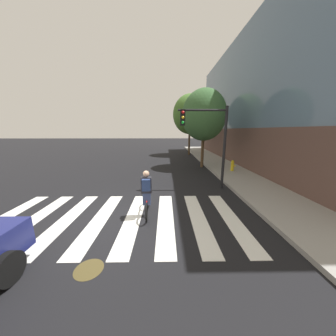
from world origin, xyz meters
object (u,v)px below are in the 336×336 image
at_px(fire_hydrant, 232,166).
at_px(street_tree_near, 204,115).
at_px(manhole_cover, 89,269).
at_px(traffic_light_near, 209,134).
at_px(cyclist, 147,194).
at_px(street_tree_mid, 190,114).

xyz_separation_m(fire_hydrant, street_tree_near, (-1.80, 2.01, 3.67)).
xyz_separation_m(manhole_cover, traffic_light_near, (3.91, 5.40, 2.86)).
bearing_deg(fire_hydrant, manhole_cover, -126.94).
height_order(traffic_light_near, fire_hydrant, traffic_light_near).
height_order(cyclist, street_tree_near, street_tree_near).
distance_m(traffic_light_near, fire_hydrant, 4.89).
bearing_deg(fire_hydrant, street_tree_mid, 101.49).
xyz_separation_m(manhole_cover, street_tree_mid, (4.69, 18.11, 4.90)).
distance_m(fire_hydrant, street_tree_near, 4.56).
xyz_separation_m(traffic_light_near, street_tree_near, (0.89, 5.37, 1.34)).
distance_m(cyclist, street_tree_mid, 16.57).
bearing_deg(traffic_light_near, cyclist, -134.13).
distance_m(traffic_light_near, street_tree_mid, 12.90).
distance_m(cyclist, traffic_light_near, 4.56).
distance_m(manhole_cover, street_tree_near, 12.52).
bearing_deg(traffic_light_near, manhole_cover, -125.86).
height_order(street_tree_near, street_tree_mid, street_tree_mid).
relative_size(fire_hydrant, street_tree_near, 0.13).
bearing_deg(street_tree_mid, traffic_light_near, -93.53).
height_order(manhole_cover, street_tree_near, street_tree_near).
xyz_separation_m(cyclist, traffic_light_near, (2.85, 2.94, 2.02)).
bearing_deg(street_tree_near, traffic_light_near, -99.38).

